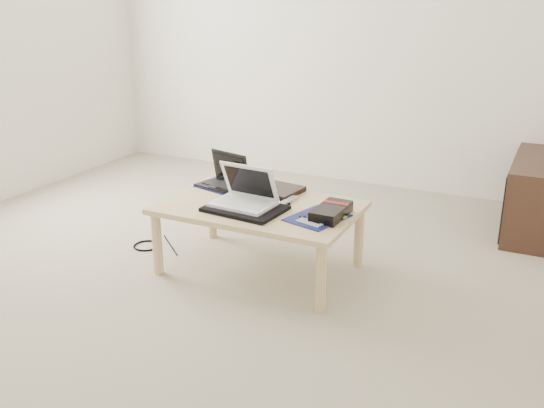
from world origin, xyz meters
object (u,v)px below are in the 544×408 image
at_px(coffee_table, 259,213).
at_px(gpu_box, 331,212).
at_px(white_laptop, 245,196).
at_px(netbook, 224,179).
at_px(media_cabinet, 541,196).

bearing_deg(coffee_table, gpu_box, -0.49).
xyz_separation_m(coffee_table, white_laptop, (-0.05, -0.07, 0.12)).
bearing_deg(white_laptop, netbook, 136.56).
xyz_separation_m(coffee_table, media_cabinet, (1.42, 1.35, -0.10)).
bearing_deg(gpu_box, coffee_table, 179.51).
distance_m(white_laptop, gpu_box, 0.49).
bearing_deg(coffee_table, white_laptop, -126.68).
xyz_separation_m(netbook, white_laptop, (0.30, -0.28, 0.02)).
xyz_separation_m(netbook, gpu_box, (0.78, -0.22, -0.01)).
relative_size(media_cabinet, netbook, 2.73).
height_order(media_cabinet, white_laptop, white_laptop).
distance_m(coffee_table, netbook, 0.42).
height_order(netbook, gpu_box, netbook).
bearing_deg(media_cabinet, netbook, -147.17).
distance_m(coffee_table, white_laptop, 0.14).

